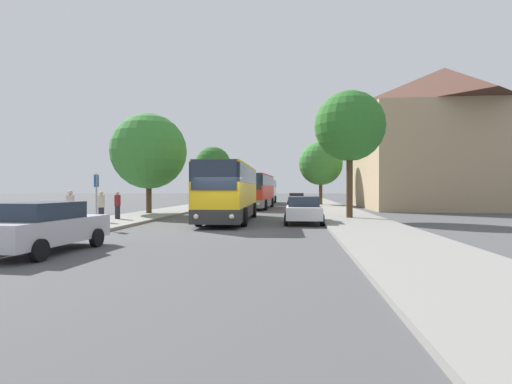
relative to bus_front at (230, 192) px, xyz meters
name	(u,v)px	position (x,y,z in m)	size (l,w,h in m)	color
ground_plane	(222,230)	(0.47, -5.18, -1.80)	(300.00, 300.00, 0.00)	#4C4C4F
sidewalk_left	(81,227)	(-6.53, -5.18, -1.72)	(4.00, 120.00, 0.15)	gray
sidewalk_right	(373,230)	(7.47, -5.18, -1.72)	(4.00, 120.00, 0.15)	gray
building_right_background	(444,138)	(18.79, 17.67, 5.22)	(15.86, 15.15, 14.04)	tan
bus_front	(230,192)	(0.00, 0.00, 0.00)	(2.88, 11.07, 3.36)	#2D2D2D
bus_middle	(257,191)	(0.15, 15.61, -0.01)	(3.02, 10.80, 3.35)	gray
bus_rear	(264,191)	(-0.17, 29.30, -0.07)	(3.02, 11.11, 3.23)	#238942
parked_car_left_curb	(44,227)	(-3.72, -12.30, -0.99)	(2.13, 4.62, 1.55)	#B7B7BC
parked_car_right_near	(303,210)	(4.39, -1.31, -1.01)	(2.11, 4.14, 1.52)	silver
parked_car_right_far	(296,199)	(4.13, 23.56, -1.04)	(2.07, 4.58, 1.47)	red
bus_stop_sign	(96,194)	(-5.74, -5.18, -0.07)	(0.08, 0.45, 2.55)	gray
pedestrian_waiting_near	(101,207)	(-6.62, -2.94, -0.80)	(0.36, 0.36, 1.68)	#23232D
pedestrian_waiting_far	(117,205)	(-6.74, -0.68, -0.82)	(0.36, 0.36, 1.65)	#23232D
pedestrian_walking_back	(70,209)	(-6.34, -6.44, -0.77)	(0.36, 0.36, 1.74)	#23232D
tree_left_near	(149,151)	(-6.96, 5.13, 2.96)	(5.62, 5.62, 7.43)	#47331E
tree_left_far	(213,165)	(-6.52, 26.60, 3.26)	(4.57, 4.57, 7.21)	#513D23
tree_right_near	(350,126)	(7.35, 1.84, 4.10)	(4.42, 4.42, 7.99)	#47331E
tree_right_mid	(321,163)	(6.92, 22.93, 3.11)	(5.06, 5.06, 7.30)	#513D23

